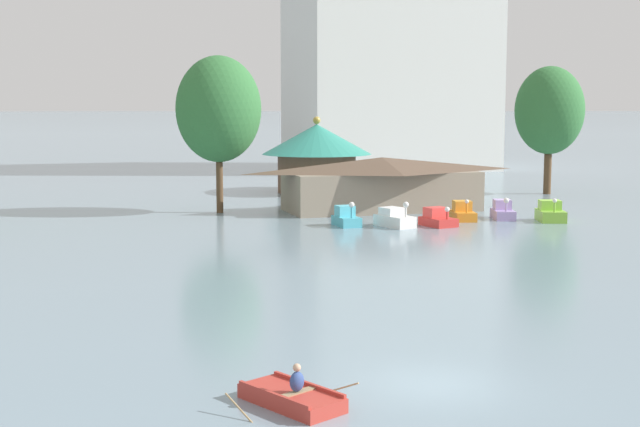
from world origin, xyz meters
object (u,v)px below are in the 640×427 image
object	(u,v)px
pedal_boat_white	(394,219)
pedal_boat_red	(438,219)
pedal_boat_lavender	(503,211)
rowboat_with_rower	(292,397)
pedal_boat_cyan	(346,218)
shoreline_tree_mid	(219,109)
boathouse	(382,183)
pedal_boat_lime	(550,213)
pedal_boat_orange	(463,213)
shoreline_tree_right	(549,111)
green_roof_pavilion	(317,153)
background_building_block	(389,52)

from	to	relation	value
pedal_boat_white	pedal_boat_red	bearing A→B (deg)	62.77
pedal_boat_lavender	rowboat_with_rower	bearing A→B (deg)	-19.36
pedal_boat_cyan	pedal_boat_lavender	size ratio (longest dim) A/B	0.81
pedal_boat_lavender	shoreline_tree_mid	size ratio (longest dim) A/B	0.25
pedal_boat_cyan	pedal_boat_white	bearing A→B (deg)	63.57
pedal_boat_white	boathouse	world-z (taller)	boathouse
pedal_boat_lime	boathouse	distance (m)	13.06
pedal_boat_orange	pedal_boat_lime	distance (m)	6.06
pedal_boat_orange	shoreline_tree_right	size ratio (longest dim) A/B	0.23
rowboat_with_rower	shoreline_tree_right	size ratio (longest dim) A/B	0.32
pedal_boat_orange	pedal_boat_lavender	size ratio (longest dim) A/B	0.92
boathouse	pedal_boat_white	bearing A→B (deg)	-105.34
shoreline_tree_mid	shoreline_tree_right	distance (m)	31.38
shoreline_tree_mid	shoreline_tree_right	xyz separation A→B (m)	(30.95, 5.14, -0.20)
green_roof_pavilion	pedal_boat_orange	bearing A→B (deg)	-79.17
pedal_boat_red	shoreline_tree_right	distance (m)	25.61
pedal_boat_red	background_building_block	bearing A→B (deg)	150.52
rowboat_with_rower	pedal_boat_white	world-z (taller)	pedal_boat_white
boathouse	rowboat_with_rower	bearing A→B (deg)	-113.84
pedal_boat_white	shoreline_tree_mid	xyz separation A→B (m)	(-9.75, 10.89, 7.20)
pedal_boat_lime	background_building_block	bearing A→B (deg)	-169.58
pedal_boat_cyan	pedal_boat_lime	world-z (taller)	pedal_boat_cyan
pedal_boat_white	green_roof_pavilion	xyz separation A→B (m)	(1.61, 23.61, 3.14)
pedal_boat_white	green_roof_pavilion	size ratio (longest dim) A/B	0.31
pedal_boat_orange	green_roof_pavilion	distance (m)	22.58
pedal_boat_lavender	boathouse	distance (m)	9.82
pedal_boat_white	green_roof_pavilion	distance (m)	23.87
pedal_boat_cyan	green_roof_pavilion	size ratio (longest dim) A/B	0.23
pedal_boat_lime	pedal_boat_red	bearing A→B (deg)	-71.75
pedal_boat_orange	shoreline_tree_right	bearing A→B (deg)	144.80
pedal_boat_orange	shoreline_tree_mid	xyz separation A→B (m)	(-15.56, 9.25, 7.19)
pedal_boat_lavender	boathouse	world-z (taller)	boathouse
pedal_boat_cyan	pedal_boat_lavender	xyz separation A→B (m)	(11.83, 0.27, -0.00)
pedal_boat_lime	rowboat_with_rower	bearing A→B (deg)	-22.26
boathouse	pedal_boat_lime	bearing A→B (deg)	-45.56
rowboat_with_rower	pedal_boat_red	bearing A→B (deg)	-56.92
pedal_boat_lime	background_building_block	world-z (taller)	background_building_block
boathouse	shoreline_tree_right	xyz separation A→B (m)	(18.80, 7.29, 5.40)
shoreline_tree_mid	background_building_block	bearing A→B (deg)	53.55
pedal_boat_orange	green_roof_pavilion	size ratio (longest dim) A/B	0.27
rowboat_with_rower	pedal_boat_orange	size ratio (longest dim) A/B	1.39
pedal_boat_red	pedal_boat_lavender	size ratio (longest dim) A/B	0.92
pedal_boat_red	boathouse	distance (m)	9.38
background_building_block	pedal_boat_lime	bearing A→B (deg)	-98.11
pedal_boat_red	green_roof_pavilion	xyz separation A→B (m)	(-1.32, 24.08, 3.18)
green_roof_pavilion	shoreline_tree_mid	distance (m)	17.53
pedal_boat_cyan	background_building_block	bearing A→B (deg)	152.50
pedal_boat_red	pedal_boat_white	bearing A→B (deg)	-111.22
pedal_boat_lavender	shoreline_tree_mid	xyz separation A→B (m)	(-18.63, 9.36, 7.19)
background_building_block	boathouse	bearing A→B (deg)	-111.77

